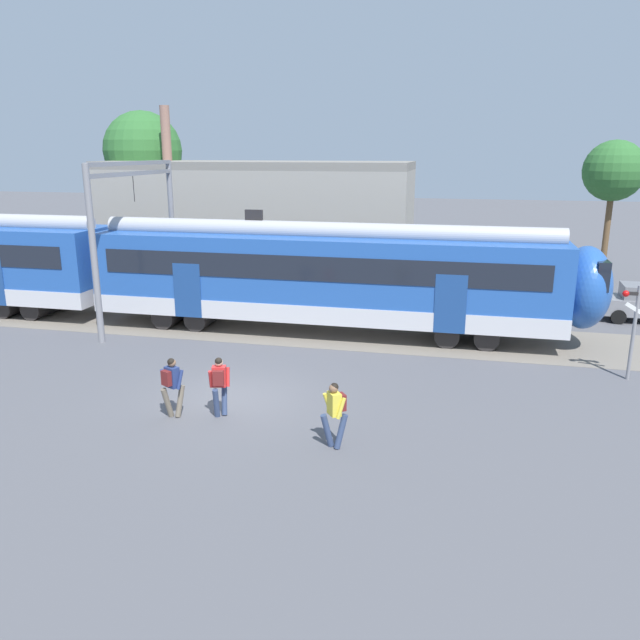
{
  "coord_description": "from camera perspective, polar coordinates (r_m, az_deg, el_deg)",
  "views": [
    {
      "loc": [
        6.17,
        -15.8,
        6.95
      ],
      "look_at": [
        1.82,
        3.3,
        1.6
      ],
      "focal_mm": 35.0,
      "sensor_mm": 36.0,
      "label": 1
    }
  ],
  "objects": [
    {
      "name": "pedestrian_yellow",
      "position": [
        14.99,
        1.39,
        -8.17
      ],
      "size": [
        0.71,
        0.51,
        1.67
      ],
      "color": "navy",
      "rests_on": "ground"
    },
    {
      "name": "street_tree_left",
      "position": [
        37.83,
        -15.88,
        14.64
      ],
      "size": [
        4.35,
        4.35,
        9.11
      ],
      "color": "brown",
      "rests_on": "ground"
    },
    {
      "name": "catenary_gantry",
      "position": [
        26.64,
        -16.48,
        8.97
      ],
      "size": [
        0.24,
        6.64,
        6.53
      ],
      "color": "gray",
      "rests_on": "ground"
    },
    {
      "name": "background_building",
      "position": [
        33.45,
        -5.89,
        8.77
      ],
      "size": [
        16.14,
        5.0,
        9.2
      ],
      "color": "gray",
      "rests_on": "ground"
    },
    {
      "name": "pedestrian_red",
      "position": [
        16.89,
        -9.19,
        -5.6
      ],
      "size": [
        0.54,
        0.69,
        1.67
      ],
      "color": "navy",
      "rests_on": "ground"
    },
    {
      "name": "pedestrian_navy",
      "position": [
        17.09,
        -13.4,
        -5.58
      ],
      "size": [
        0.65,
        0.58,
        1.67
      ],
      "color": "#6B6051",
      "rests_on": "ground"
    },
    {
      "name": "track_bed",
      "position": [
        29.09,
        -21.49,
        0.37
      ],
      "size": [
        80.0,
        4.4,
        0.01
      ],
      "primitive_type": "cube",
      "color": "slate",
      "rests_on": "ground"
    },
    {
      "name": "ground_plane",
      "position": [
        18.33,
        -7.93,
        -7.16
      ],
      "size": [
        160.0,
        160.0,
        0.0
      ],
      "primitive_type": "plane",
      "color": "#515156"
    },
    {
      "name": "crossing_signal",
      "position": [
        21.34,
        26.9,
        0.2
      ],
      "size": [
        0.96,
        0.21,
        3.0
      ],
      "color": "gray",
      "rests_on": "ground"
    },
    {
      "name": "street_tree_right",
      "position": [
        37.01,
        25.28,
        12.16
      ],
      "size": [
        3.17,
        3.17,
        7.49
      ],
      "color": "brown",
      "rests_on": "ground"
    }
  ]
}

